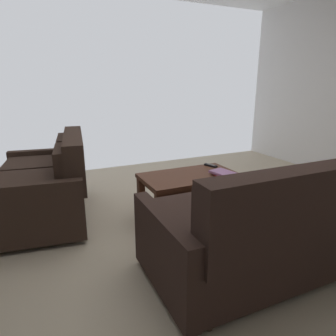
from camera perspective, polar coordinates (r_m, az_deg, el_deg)
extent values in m
cube|color=#B7A88E|center=(2.96, 3.76, -12.12)|extent=(5.95, 5.05, 0.01)
cylinder|color=black|center=(3.25, 22.78, -10.04)|extent=(0.05, 0.05, 0.06)
cylinder|color=black|center=(2.50, -1.63, -17.02)|extent=(0.05, 0.05, 0.06)
cylinder|color=black|center=(1.98, 7.78, -27.73)|extent=(0.05, 0.05, 0.06)
cube|color=black|center=(2.46, 17.94, -12.43)|extent=(1.61, 0.89, 0.39)
cube|color=black|center=(2.64, 24.61, -5.28)|extent=(0.75, 0.77, 0.10)
cube|color=black|center=(2.13, 10.03, -9.01)|extent=(0.75, 0.77, 0.10)
cube|color=black|center=(2.06, 25.80, -6.64)|extent=(1.60, 0.20, 0.51)
cube|color=black|center=(1.87, 15.15, -7.89)|extent=(0.72, 0.13, 0.37)
cube|color=black|center=(2.01, -1.01, -16.14)|extent=(0.11, 0.87, 0.55)
cylinder|color=black|center=(4.01, -27.02, -5.64)|extent=(0.06, 0.06, 0.06)
cylinder|color=black|center=(3.93, -16.82, -4.89)|extent=(0.06, 0.06, 0.06)
cylinder|color=black|center=(2.96, -16.51, -12.02)|extent=(0.06, 0.06, 0.06)
cube|color=#33231C|center=(3.38, -23.01, -4.85)|extent=(0.99, 1.32, 0.40)
cube|color=#33231C|center=(3.60, -23.33, 0.52)|extent=(0.80, 0.66, 0.10)
cube|color=#33231C|center=(3.02, -24.42, -2.46)|extent=(0.80, 0.66, 0.10)
cube|color=#33231C|center=(3.25, -17.56, 2.04)|extent=(0.35, 1.23, 0.48)
cube|color=#33231C|center=(3.55, -19.35, 3.04)|extent=(0.19, 0.56, 0.34)
cube|color=#33231C|center=(2.96, -19.67, 0.49)|extent=(0.19, 0.56, 0.34)
cube|color=#33231C|center=(3.98, -22.28, -0.62)|extent=(0.83, 0.21, 0.56)
cube|color=#33231C|center=(2.75, -24.40, -8.25)|extent=(0.83, 0.21, 0.56)
cube|color=#4C2819|center=(3.08, 4.29, -1.67)|extent=(1.00, 0.58, 0.04)
cube|color=#4C2819|center=(3.09, 4.27, -2.46)|extent=(0.92, 0.52, 0.05)
cube|color=#4C2819|center=(3.58, 8.72, -3.25)|extent=(0.07, 0.07, 0.44)
cube|color=#4C2819|center=(3.19, -5.19, -5.59)|extent=(0.07, 0.07, 0.44)
cube|color=#4C2819|center=(3.21, 13.52, -5.83)|extent=(0.07, 0.07, 0.44)
cube|color=#4C2819|center=(2.77, -1.70, -9.01)|extent=(0.07, 0.07, 0.44)
cylinder|color=brown|center=(3.06, 29.04, -7.30)|extent=(0.04, 0.04, 0.57)
cube|color=#C63833|center=(3.07, 10.56, -1.32)|extent=(0.22, 0.29, 0.02)
cube|color=#996699|center=(3.06, 10.56, -0.92)|extent=(0.21, 0.27, 0.03)
cube|color=black|center=(3.40, 8.23, 0.48)|extent=(0.09, 0.17, 0.02)
cube|color=#59595B|center=(3.40, 8.23, 0.66)|extent=(0.07, 0.11, 0.00)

